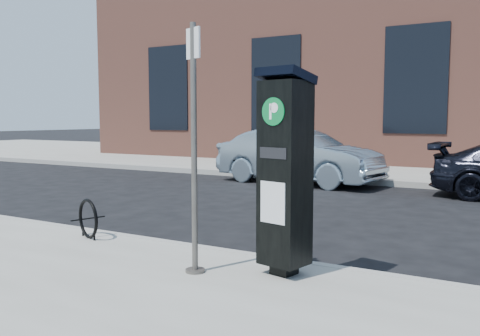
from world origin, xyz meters
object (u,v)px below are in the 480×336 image
Objects in this scene: parking_kiosk at (285,170)px; bike_rack at (88,219)px; sign_pole at (194,151)px; car_silver at (298,156)px.

parking_kiosk reaches higher than bike_rack.
sign_pole is (-0.83, -0.40, 0.19)m from parking_kiosk.
bike_rack is (-2.10, 0.53, -1.00)m from sign_pole.
car_silver is (-3.24, 7.91, -0.49)m from parking_kiosk.
parking_kiosk is 8.56m from car_silver.
parking_kiosk is at bearing 47.63° from sign_pole.
sign_pole is at bearing -156.87° from car_silver.
sign_pole is at bearing -141.33° from parking_kiosk.
parking_kiosk is at bearing -150.74° from car_silver.
bike_rack is at bearing -170.79° from car_silver.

